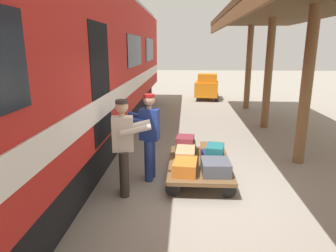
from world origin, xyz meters
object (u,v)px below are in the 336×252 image
object	(u,v)px
suitcase_teal_softside	(215,149)
luggage_cart	(199,164)
train_car	(15,76)
suitcase_orange_carryall	(185,167)
suitcase_burgundy_valise	(185,140)
porter_in_overalls	(149,134)
baggage_tug	(207,87)
suitcase_navy_fabric	(213,158)
suitcase_slate_roller	(216,167)
suitcase_brown_leather	(211,149)
suitcase_olive_duffel	(185,148)
suitcase_tan_vintage	(185,155)
porter_by_door	(124,145)

from	to	relation	value
suitcase_teal_softside	luggage_cart	bearing A→B (deg)	6.64
train_car	suitcase_orange_carryall	world-z (taller)	train_car
train_car	suitcase_burgundy_valise	size ratio (longest dim) A/B	46.90
suitcase_burgundy_valise	porter_in_overalls	world-z (taller)	porter_in_overalls
baggage_tug	suitcase_orange_carryall	bearing A→B (deg)	84.17
suitcase_navy_fabric	suitcase_burgundy_valise	bearing A→B (deg)	-42.19
suitcase_slate_roller	porter_in_overalls	size ratio (longest dim) A/B	0.32
porter_in_overalls	suitcase_brown_leather	bearing A→B (deg)	-153.96
suitcase_olive_duffel	suitcase_slate_roller	size ratio (longest dim) A/B	0.91
luggage_cart	suitcase_orange_carryall	size ratio (longest dim) A/B	3.34
suitcase_orange_carryall	suitcase_burgundy_valise	xyz separation A→B (m)	(0.01, -1.04, 0.19)
luggage_cart	suitcase_tan_vintage	size ratio (longest dim) A/B	3.19
train_car	suitcase_orange_carryall	xyz separation A→B (m)	(-2.95, -0.02, -1.60)
train_car	suitcase_navy_fabric	xyz separation A→B (m)	(-3.50, -0.56, -1.62)
suitcase_orange_carryall	suitcase_slate_roller	world-z (taller)	suitcase_slate_roller
suitcase_teal_softside	suitcase_olive_duffel	bearing A→B (deg)	-40.67
suitcase_olive_duffel	suitcase_orange_carryall	bearing A→B (deg)	90.00
suitcase_navy_fabric	suitcase_orange_carryall	xyz separation A→B (m)	(0.55, 0.54, 0.02)
suitcase_teal_softside	porter_in_overalls	distance (m)	1.34
train_car	baggage_tug	xyz separation A→B (m)	(-3.98, -10.05, -1.43)
suitcase_orange_carryall	baggage_tug	xyz separation A→B (m)	(-1.02, -10.03, 0.17)
train_car	suitcase_olive_duffel	distance (m)	3.53
suitcase_teal_softside	suitcase_burgundy_valise	world-z (taller)	suitcase_burgundy_valise
baggage_tug	suitcase_tan_vintage	bearing A→B (deg)	83.84
luggage_cart	suitcase_brown_leather	xyz separation A→B (m)	(-0.27, -0.54, 0.13)
porter_in_overalls	suitcase_tan_vintage	bearing A→B (deg)	-173.67
suitcase_tan_vintage	suitcase_orange_carryall	bearing A→B (deg)	90.00
suitcase_slate_roller	train_car	bearing A→B (deg)	0.39
suitcase_slate_roller	suitcase_burgundy_valise	bearing A→B (deg)	-61.87
suitcase_navy_fabric	suitcase_brown_leather	xyz separation A→B (m)	(-0.00, -0.54, -0.01)
suitcase_orange_carryall	suitcase_teal_softside	xyz separation A→B (m)	(-0.58, -0.57, 0.15)
suitcase_brown_leather	suitcase_teal_softside	xyz separation A→B (m)	(-0.04, 0.50, 0.18)
suitcase_tan_vintage	baggage_tug	distance (m)	9.55
suitcase_slate_roller	porter_by_door	bearing A→B (deg)	7.62
suitcase_teal_softside	suitcase_burgundy_valise	size ratio (longest dim) A/B	1.06
suitcase_orange_carryall	porter_in_overalls	size ratio (longest dim) A/B	0.34
suitcase_tan_vintage	porter_by_door	distance (m)	1.37
suitcase_tan_vintage	train_car	bearing A→B (deg)	10.76
porter_by_door	baggage_tug	distance (m)	10.45
suitcase_brown_leather	suitcase_tan_vintage	world-z (taller)	suitcase_tan_vintage
suitcase_tan_vintage	porter_by_door	bearing A→B (deg)	35.47
suitcase_olive_duffel	suitcase_teal_softside	world-z (taller)	suitcase_teal_softside
suitcase_tan_vintage	suitcase_burgundy_valise	distance (m)	0.53
suitcase_brown_leather	suitcase_orange_carryall	distance (m)	1.20
suitcase_olive_duffel	porter_by_door	world-z (taller)	porter_by_door
suitcase_burgundy_valise	suitcase_navy_fabric	bearing A→B (deg)	137.81
suitcase_olive_duffel	suitcase_teal_softside	xyz separation A→B (m)	(-0.58, 0.50, 0.15)
suitcase_orange_carryall	porter_by_door	xyz separation A→B (m)	(1.05, 0.21, 0.47)
suitcase_orange_carryall	suitcase_teal_softside	world-z (taller)	suitcase_teal_softside
suitcase_brown_leather	luggage_cart	bearing A→B (deg)	63.05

